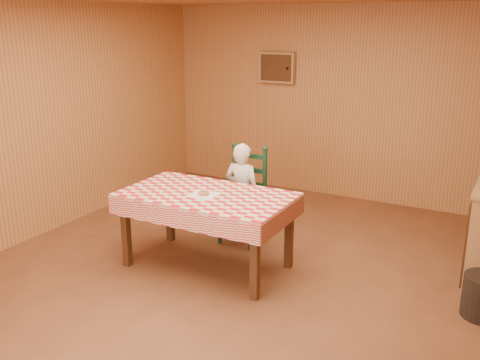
# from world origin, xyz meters

# --- Properties ---
(ground) EXTENTS (6.00, 6.00, 0.00)m
(ground) POSITION_xyz_m (0.00, 0.00, 0.00)
(ground) COLOR brown
(ground) RESTS_ON ground
(cabin_walls) EXTENTS (5.10, 6.05, 2.65)m
(cabin_walls) POSITION_xyz_m (-0.00, 0.53, 1.83)
(cabin_walls) COLOR #B87942
(cabin_walls) RESTS_ON ground
(dining_table) EXTENTS (1.66, 0.96, 0.77)m
(dining_table) POSITION_xyz_m (-0.36, 0.17, 0.69)
(dining_table) COLOR #482813
(dining_table) RESTS_ON ground
(ladder_chair) EXTENTS (0.44, 0.40, 1.08)m
(ladder_chair) POSITION_xyz_m (-0.36, 0.96, 0.50)
(ladder_chair) COLOR black
(ladder_chair) RESTS_ON ground
(seated_child) EXTENTS (0.41, 0.27, 1.12)m
(seated_child) POSITION_xyz_m (-0.36, 0.90, 0.56)
(seated_child) COLOR white
(seated_child) RESTS_ON ground
(napkin) EXTENTS (0.26, 0.26, 0.00)m
(napkin) POSITION_xyz_m (-0.36, 0.12, 0.77)
(napkin) COLOR white
(napkin) RESTS_ON dining_table
(donut) EXTENTS (0.14, 0.14, 0.04)m
(donut) POSITION_xyz_m (-0.36, 0.12, 0.79)
(donut) COLOR #B67941
(donut) RESTS_ON napkin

